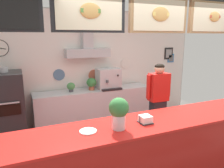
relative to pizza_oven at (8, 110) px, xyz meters
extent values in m
cube|color=#9E9E99|center=(1.93, 0.68, 0.62)|extent=(5.55, 0.12, 2.72)
cube|color=white|center=(1.93, 0.62, 0.62)|extent=(5.51, 0.01, 2.68)
cylinder|color=black|center=(-0.07, 0.60, 1.14)|extent=(0.34, 0.02, 0.34)
cylinder|color=white|center=(-0.07, 0.59, 1.14)|extent=(0.31, 0.01, 0.31)
cube|color=black|center=(-0.01, 0.58, 1.13)|extent=(0.12, 0.01, 0.04)
cylinder|color=teal|center=(1.09, 0.60, 0.51)|extent=(0.26, 0.02, 0.26)
cylinder|color=#C1664C|center=(1.93, 0.60, 0.44)|extent=(0.27, 0.02, 0.27)
cylinder|color=white|center=(2.80, 0.60, 0.69)|extent=(0.27, 0.02, 0.27)
cube|color=black|center=(4.15, 0.60, 0.91)|extent=(0.27, 0.02, 0.32)
cube|color=gray|center=(4.15, 0.59, 0.91)|extent=(0.20, 0.01, 0.23)
cube|color=teal|center=(4.23, 0.60, 0.77)|extent=(0.21, 0.02, 0.24)
cube|color=#606060|center=(4.23, 0.59, 0.77)|extent=(0.15, 0.01, 0.17)
cube|color=#B7BABF|center=(1.75, 0.47, 1.00)|extent=(1.03, 0.30, 0.20)
cube|color=#B7BABF|center=(1.75, 0.50, 1.52)|extent=(0.24, 0.24, 0.83)
cube|color=black|center=(1.02, -2.01, 1.64)|extent=(0.84, 0.05, 0.43)
cube|color=beige|center=(1.02, -2.04, 1.64)|extent=(0.76, 0.01, 0.38)
ellipsoid|color=tan|center=(1.02, -2.05, 1.65)|extent=(0.24, 0.04, 0.17)
cube|color=#51843D|center=(1.02, -2.06, 1.65)|extent=(0.23, 0.01, 0.04)
cube|color=#9E754C|center=(1.93, -2.01, 1.64)|extent=(0.84, 0.05, 0.43)
cube|color=beige|center=(1.93, -2.04, 1.64)|extent=(0.76, 0.01, 0.38)
ellipsoid|color=tan|center=(1.93, -2.05, 1.65)|extent=(0.25, 0.04, 0.17)
cube|color=#E5C666|center=(1.93, -2.06, 1.65)|extent=(0.24, 0.01, 0.04)
cube|color=#9E754C|center=(2.85, -2.01, 1.64)|extent=(0.84, 0.05, 0.43)
cube|color=beige|center=(2.85, -2.04, 1.64)|extent=(0.76, 0.01, 0.38)
ellipsoid|color=tan|center=(2.85, -2.05, 1.65)|extent=(0.20, 0.04, 0.14)
cube|color=#B74233|center=(2.85, -2.06, 1.65)|extent=(0.19, 0.01, 0.04)
cube|color=red|center=(1.93, -2.23, -0.21)|extent=(4.40, 0.66, 1.05)
cube|color=red|center=(1.93, -2.23, 0.33)|extent=(4.49, 0.69, 0.03)
cube|color=silver|center=(1.83, 0.28, -0.29)|extent=(2.76, 0.56, 0.90)
cube|color=#9FA1A5|center=(1.83, 0.28, -0.58)|extent=(2.62, 0.52, 0.02)
cube|color=#232326|center=(0.00, 0.00, 0.00)|extent=(0.60, 0.71, 1.47)
cube|color=black|center=(0.00, -0.37, 0.11)|extent=(0.45, 0.02, 0.20)
cube|color=#B7BABF|center=(0.00, -0.38, 0.24)|extent=(0.42, 0.02, 0.02)
cylinder|color=#B7BABF|center=(0.00, 0.00, 0.78)|extent=(0.14, 0.14, 0.10)
cube|color=#232328|center=(2.71, -1.00, -0.29)|extent=(0.29, 0.21, 0.89)
cube|color=red|center=(2.71, -1.00, 0.42)|extent=(0.38, 0.24, 0.54)
cylinder|color=red|center=(2.93, -1.01, 0.44)|extent=(0.08, 0.08, 0.46)
cylinder|color=red|center=(2.48, -0.99, 0.44)|extent=(0.08, 0.08, 0.46)
sphere|color=#D8AD8E|center=(2.71, -1.00, 0.77)|extent=(0.20, 0.20, 0.20)
ellipsoid|color=black|center=(2.71, -1.00, 0.82)|extent=(0.19, 0.19, 0.11)
cube|color=silver|center=(2.17, 0.26, 0.40)|extent=(0.54, 0.36, 0.47)
cylinder|color=#4C4C51|center=(2.07, 0.05, 0.38)|extent=(0.06, 0.06, 0.06)
cube|color=black|center=(2.17, 0.04, 0.19)|extent=(0.49, 0.10, 0.04)
sphere|color=black|center=(2.34, 0.06, 0.50)|extent=(0.04, 0.04, 0.04)
cylinder|color=#9E563D|center=(1.76, 0.26, 0.21)|extent=(0.13, 0.13, 0.09)
ellipsoid|color=#387A3D|center=(1.76, 0.26, 0.34)|extent=(0.23, 0.23, 0.21)
cylinder|color=#4C4C51|center=(1.28, 0.27, 0.20)|extent=(0.10, 0.10, 0.07)
ellipsoid|color=#47894C|center=(1.28, 0.27, 0.30)|extent=(0.18, 0.18, 0.16)
cylinder|color=silver|center=(1.25, -2.29, 0.43)|extent=(0.16, 0.16, 0.17)
cylinder|color=gray|center=(1.25, -2.29, 0.37)|extent=(0.14, 0.14, 0.06)
ellipsoid|color=#387A3D|center=(1.25, -2.29, 0.59)|extent=(0.23, 0.23, 0.23)
cylinder|color=white|center=(0.90, -2.23, 0.35)|extent=(0.19, 0.19, 0.01)
cube|color=#262628|center=(1.62, -2.26, 0.35)|extent=(0.16, 0.16, 0.01)
cylinder|color=#262628|center=(1.54, -2.26, 0.39)|extent=(0.01, 0.01, 0.10)
cylinder|color=#262628|center=(1.70, -2.26, 0.39)|extent=(0.01, 0.01, 0.10)
cube|color=white|center=(1.62, -2.26, 0.39)|extent=(0.14, 0.14, 0.09)
camera|label=1|loc=(0.25, -4.40, 1.38)|focal=34.92mm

